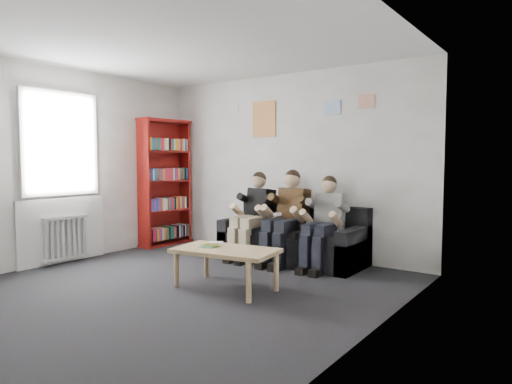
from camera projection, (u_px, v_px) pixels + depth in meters
room_shell at (162, 167)px, 4.81m from camera, size 5.00×5.00×5.00m
sofa at (293, 241)px, 6.40m from camera, size 2.03×0.83×0.79m
bookshelf at (165, 182)px, 7.64m from camera, size 0.31×0.94×2.10m
coffee_table at (226, 253)px, 5.02m from camera, size 1.12×0.62×0.45m
game_cases at (211, 245)px, 5.12m from camera, size 0.22×0.20×0.05m
person_left at (252, 216)px, 6.55m from camera, size 0.39×0.83×1.25m
person_middle at (286, 218)px, 6.22m from camera, size 0.41×0.87×1.29m
person_right at (323, 223)px, 5.89m from camera, size 0.37×0.79×1.22m
radiator at (66, 238)px, 6.29m from camera, size 0.10×0.64×0.60m
window at (61, 189)px, 6.29m from camera, size 0.05×1.30×2.36m
poster_large at (264, 119)px, 7.01m from camera, size 0.42×0.01×0.55m
poster_blue at (332, 108)px, 6.34m from camera, size 0.25×0.01×0.20m
poster_pink at (366, 101)px, 6.05m from camera, size 0.22×0.01×0.18m
poster_sign at (234, 109)px, 7.35m from camera, size 0.20×0.01×0.14m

